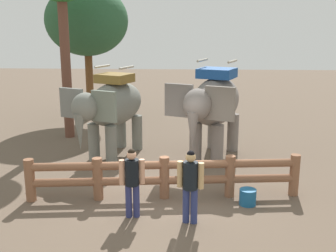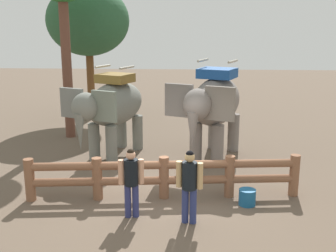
{
  "view_description": "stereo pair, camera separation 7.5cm",
  "coord_description": "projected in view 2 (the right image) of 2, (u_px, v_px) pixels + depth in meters",
  "views": [
    {
      "loc": [
        0.57,
        -9.37,
        4.16
      ],
      "look_at": [
        0.0,
        1.83,
        1.4
      ],
      "focal_mm": 44.32,
      "sensor_mm": 36.0,
      "label": 1
    },
    {
      "loc": [
        0.65,
        -9.37,
        4.16
      ],
      "look_at": [
        0.0,
        1.83,
        1.4
      ],
      "focal_mm": 44.32,
      "sensor_mm": 36.0,
      "label": 2
    }
  ],
  "objects": [
    {
      "name": "elephant_near_left",
      "position": [
        112.0,
        107.0,
        13.08
      ],
      "size": [
        2.53,
        3.43,
        2.89
      ],
      "color": "slate",
      "rests_on": "ground"
    },
    {
      "name": "tree_back_center",
      "position": [
        88.0,
        21.0,
        18.02
      ],
      "size": [
        3.59,
        3.59,
        5.84
      ],
      "color": "brown",
      "rests_on": "ground"
    },
    {
      "name": "log_fence",
      "position": [
        164.0,
        174.0,
        10.09
      ],
      "size": [
        6.67,
        0.92,
        1.05
      ],
      "color": "brown",
      "rests_on": "ground"
    },
    {
      "name": "ground_plane",
      "position": [
        164.0,
        200.0,
        10.11
      ],
      "size": [
        60.0,
        60.0,
        0.0
      ],
      "primitive_type": "plane",
      "color": "brown"
    },
    {
      "name": "tourist_woman_in_black",
      "position": [
        189.0,
        182.0,
        8.72
      ],
      "size": [
        0.57,
        0.37,
        1.62
      ],
      "color": "navy",
      "rests_on": "ground"
    },
    {
      "name": "elephant_center",
      "position": [
        214.0,
        104.0,
        12.82
      ],
      "size": [
        2.66,
        3.69,
        3.1
      ],
      "color": "slate",
      "rests_on": "ground"
    },
    {
      "name": "feed_bucket",
      "position": [
        247.0,
        197.0,
        9.77
      ],
      "size": [
        0.4,
        0.4,
        0.38
      ],
      "color": "#19598C",
      "rests_on": "ground"
    },
    {
      "name": "tourist_man_in_blue",
      "position": [
        131.0,
        178.0,
        9.0
      ],
      "size": [
        0.55,
        0.35,
        1.57
      ],
      "color": "navy",
      "rests_on": "ground"
    }
  ]
}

